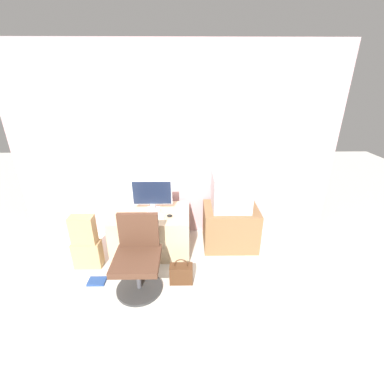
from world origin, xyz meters
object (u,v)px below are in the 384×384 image
Objects in this scene: keyboard at (150,216)px; handbag at (181,274)px; book at (97,281)px; office_chair at (138,259)px; main_monitor at (152,195)px; cardboard_box_lower at (88,254)px; mouse at (170,216)px; crt_tv at (231,192)px.

keyboard is 0.81m from handbag.
keyboard is 1.86× the size of book.
office_chair is at bearing -6.45° from book.
cardboard_box_lower is at bearing -151.42° from main_monitor.
mouse is 1.11m from cardboard_box_lower.
keyboard is at bearing -96.01° from main_monitor.
mouse is at bearing -1.23° from keyboard.
main_monitor is at bearing -177.31° from crt_tv.
mouse is 0.69m from office_chair.
main_monitor is 1.62× the size of handbag.
cardboard_box_lower is 1.74× the size of book.
office_chair reaches higher than cardboard_box_lower.
keyboard is 1.06× the size of cardboard_box_lower.
handbag is (0.38, -0.72, -0.66)m from main_monitor.
book is at bearing -137.34° from keyboard.
main_monitor is at bearing 28.58° from cardboard_box_lower.
keyboard is 0.62m from office_chair.
main_monitor is at bearing 117.89° from handbag.
book is at bearing -129.52° from main_monitor.
mouse is at bearing 12.70° from cardboard_box_lower.
handbag reaches higher than book.
cardboard_box_lower is at bearing 121.98° from book.
office_chair reaches higher than keyboard.
cardboard_box_lower is (-0.70, 0.35, -0.20)m from office_chair.
cardboard_box_lower is at bearing 153.14° from office_chair.
book is (-0.51, 0.06, -0.36)m from office_chair.
handbag is at bearing -73.96° from mouse.
keyboard is at bearing 17.08° from cardboard_box_lower.
crt_tv is 2.48× the size of book.
handbag is 0.98m from book.
crt_tv is at bearing 12.78° from keyboard.
handbag is (-0.65, -0.77, -0.68)m from crt_tv.
mouse is 0.08× the size of office_chair.
keyboard is at bearing -167.22° from crt_tv.
main_monitor is 1.20m from book.
main_monitor is at bearing 84.12° from office_chair.
cardboard_box_lower is at bearing 165.44° from handbag.
main_monitor is 2.62× the size of book.
keyboard is at bearing 84.16° from office_chair.
crt_tv is at bearing 49.89° from handbag.
office_chair is at bearing -26.86° from cardboard_box_lower.
office_chair reaches higher than mouse.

